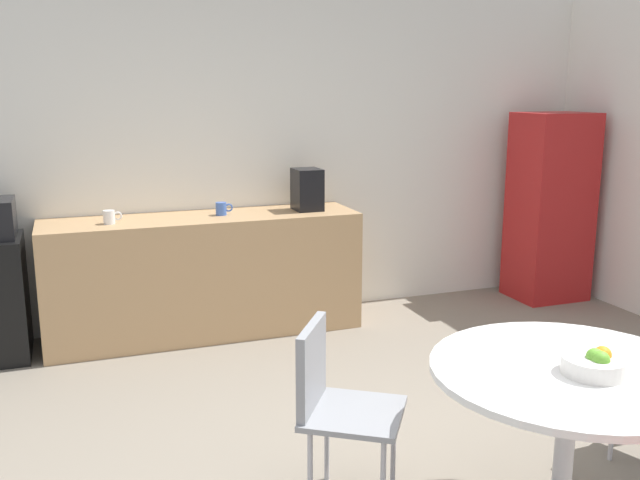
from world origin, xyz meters
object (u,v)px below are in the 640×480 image
at_px(chair_gray, 332,393).
at_px(mug_red, 222,209).
at_px(fruit_bowl, 595,364).
at_px(locker_cabinet, 550,207).
at_px(round_table, 568,398).
at_px(mug_white, 307,203).
at_px(coffee_maker, 307,189).
at_px(mug_green, 110,217).

height_order(chair_gray, mug_red, mug_red).
bearing_deg(fruit_bowl, locker_cabinet, 54.98).
distance_m(round_table, fruit_bowl, 0.20).
bearing_deg(round_table, mug_red, 104.77).
xyz_separation_m(locker_cabinet, fruit_bowl, (-2.05, -2.92, -0.03)).
relative_size(locker_cabinet, round_table, 1.45).
distance_m(round_table, mug_white, 2.98).
distance_m(fruit_bowl, mug_red, 3.15).
xyz_separation_m(fruit_bowl, coffee_maker, (-0.15, 3.02, 0.28)).
bearing_deg(chair_gray, mug_green, 108.20).
xyz_separation_m(chair_gray, coffee_maker, (0.71, 2.40, 0.54)).
height_order(round_table, coffee_maker, coffee_maker).
height_order(mug_green, coffee_maker, coffee_maker).
distance_m(locker_cabinet, chair_gray, 3.72).
bearing_deg(mug_green, coffee_maker, 2.52).
distance_m(chair_gray, coffee_maker, 2.56).
bearing_deg(round_table, coffee_maker, 92.09).
bearing_deg(mug_red, chair_gray, -90.89).
relative_size(mug_green, coffee_maker, 0.40).
xyz_separation_m(mug_white, mug_green, (-1.48, -0.08, 0.00)).
bearing_deg(round_table, locker_cabinet, 53.66).
bearing_deg(chair_gray, locker_cabinet, 38.36).
height_order(mug_red, coffee_maker, coffee_maker).
xyz_separation_m(locker_cabinet, mug_green, (-3.67, 0.04, 0.14)).
height_order(fruit_bowl, coffee_maker, coffee_maker).
xyz_separation_m(round_table, mug_green, (-1.58, 2.88, 0.34)).
relative_size(fruit_bowl, mug_white, 1.92).
height_order(mug_green, mug_red, same).
distance_m(chair_gray, mug_red, 2.45).
distance_m(fruit_bowl, mug_green, 3.38).
height_order(chair_gray, coffee_maker, coffee_maker).
xyz_separation_m(locker_cabinet, mug_red, (-2.87, 0.11, 0.14)).
bearing_deg(chair_gray, fruit_bowl, -36.09).
xyz_separation_m(locker_cabinet, round_table, (-2.09, -2.84, -0.21)).
bearing_deg(mug_red, round_table, -75.23).
height_order(mug_white, mug_red, same).
relative_size(fruit_bowl, mug_green, 1.92).
bearing_deg(mug_green, chair_gray, -71.80).
relative_size(mug_green, mug_red, 1.00).
bearing_deg(coffee_maker, mug_red, 179.36).
distance_m(mug_green, coffee_maker, 1.48).
relative_size(locker_cabinet, mug_green, 12.56).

